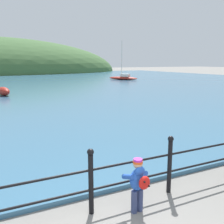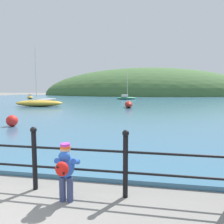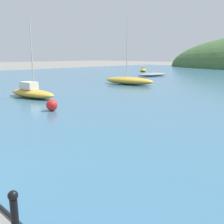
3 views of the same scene
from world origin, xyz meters
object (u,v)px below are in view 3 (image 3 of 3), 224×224
Objects in this scene: boat_green_fishing at (129,81)px; boat_red_dinghy at (152,74)px; boat_nearest_quay at (143,70)px; mooring_buoy at (52,105)px; boat_far_left at (32,92)px.

boat_red_dinghy is at bearing 113.48° from boat_green_fishing.
boat_green_fishing reaches higher than boat_nearest_quay.
mooring_buoy is at bearing -66.76° from boat_red_dinghy.
boat_green_fishing is 1.28× the size of boat_far_left.
boat_far_left is (0.52, -10.14, -0.02)m from boat_green_fishing.
boat_green_fishing reaches higher than mooring_buoy.
mooring_buoy is (9.10, -21.20, 0.06)m from boat_red_dinghy.
boat_nearest_quay is 32.88m from mooring_buoy.
boat_green_fishing is (11.25, -17.06, 0.06)m from boat_nearest_quay.
boat_green_fishing is 1.32× the size of boat_red_dinghy.
boat_red_dinghy is at bearing 103.39° from boat_far_left.
boat_green_fishing is at bearing -66.52° from boat_red_dinghy.
boat_red_dinghy is 23.08m from mooring_buoy.
boat_green_fishing is at bearing -56.59° from boat_nearest_quay.
boat_far_left reaches higher than mooring_buoy.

